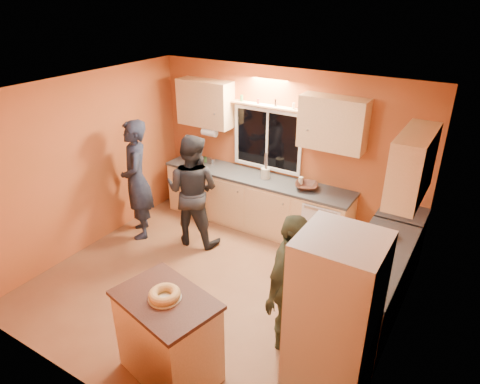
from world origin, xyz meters
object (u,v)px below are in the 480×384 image
Objects in this scene: refrigerator at (333,322)px; person_right at (290,285)px; person_left at (137,180)px; island at (169,336)px; person_center at (192,191)px.

refrigerator is 0.72m from person_right.
refrigerator is at bearing 25.97° from person_left.
person_left reaches higher than person_right.
island is 2.61m from person_center.
person_left is at bearing 151.79° from island.
person_right is at bearing 140.43° from person_center.
person_left is 1.16× the size of person_right.
refrigerator is 1.02× the size of person_center.
island is 0.64× the size of person_center.
person_left is 0.91m from person_center.
person_left reaches higher than island.
refrigerator is 1.59× the size of island.
refrigerator is 0.94× the size of person_left.
person_left reaches higher than refrigerator.
person_center is 1.07× the size of person_right.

